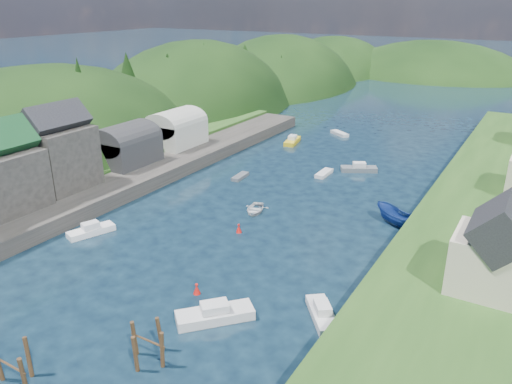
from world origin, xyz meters
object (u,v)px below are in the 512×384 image
Objects in this scene: piling_cluster_near at (11,372)px; channel_buoy_far at (239,229)px; piling_cluster_far at (148,347)px; channel_buoy_near at (197,289)px.

piling_cluster_near is 29.30m from channel_buoy_far.
piling_cluster_far is at bearing 48.06° from piling_cluster_near.
piling_cluster_near is at bearing -131.94° from piling_cluster_far.
channel_buoy_far is (-3.65, 13.02, 0.00)m from channel_buoy_near.
piling_cluster_near reaches higher than channel_buoy_near.
channel_buoy_near is at bearing 104.89° from piling_cluster_far.
channel_buoy_near is 1.00× the size of channel_buoy_far.
channel_buoy_near and channel_buoy_far have the same top height.
piling_cluster_near is 3.51× the size of channel_buoy_near.
piling_cluster_near is 3.51× the size of channel_buoy_far.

